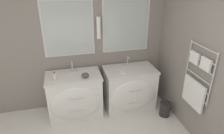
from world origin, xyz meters
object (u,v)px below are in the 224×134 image
at_px(vanity_right, 130,88).
at_px(toiletry_bottle, 55,76).
at_px(vanity_left, 75,96).
at_px(waste_bin, 165,109).
at_px(amenity_bowl, 85,75).

height_order(vanity_right, toiletry_bottle, toiletry_bottle).
height_order(vanity_left, waste_bin, vanity_left).
bearing_deg(waste_bin, amenity_bowl, 165.71).
bearing_deg(toiletry_bottle, waste_bin, -11.28).
bearing_deg(vanity_right, vanity_left, 180.00).
bearing_deg(amenity_bowl, vanity_right, 5.54).
height_order(vanity_left, vanity_right, same).
relative_size(amenity_bowl, waste_bin, 0.47).
relative_size(vanity_right, waste_bin, 3.52).
distance_m(toiletry_bottle, amenity_bowl, 0.53).
bearing_deg(vanity_left, vanity_right, 0.00).
xyz_separation_m(amenity_bowl, waste_bin, (1.46, -0.37, -0.72)).
bearing_deg(toiletry_bottle, vanity_right, 2.52).
relative_size(vanity_left, toiletry_bottle, 6.68).
bearing_deg(toiletry_bottle, vanity_left, 11.06).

